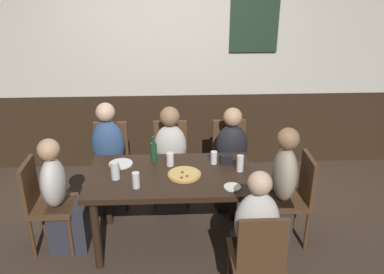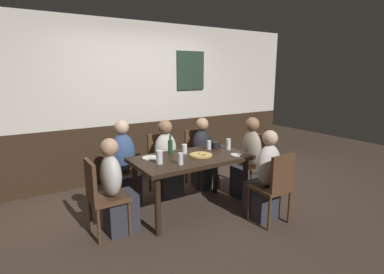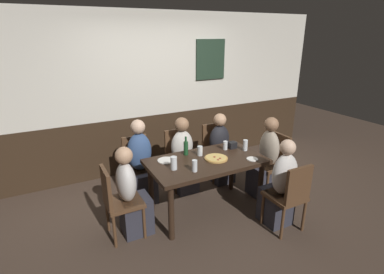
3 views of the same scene
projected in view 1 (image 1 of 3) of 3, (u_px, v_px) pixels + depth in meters
ground_plane at (172, 241)px, 4.01m from camera, size 12.00×12.00×0.00m
wall_back at (170, 66)px, 4.98m from camera, size 6.40×0.13×2.60m
dining_table at (170, 183)px, 3.74m from camera, size 1.48×0.81×0.74m
chair_left_far at (111, 158)px, 4.53m from camera, size 0.40×0.40×0.88m
chair_right_near at (258, 254)px, 3.08m from camera, size 0.40×0.40×0.88m
chair_head_west at (43, 200)px, 3.76m from camera, size 0.40×0.40×0.88m
chair_right_far at (230, 156)px, 4.58m from camera, size 0.40×0.40×0.88m
chair_mid_far at (171, 157)px, 4.56m from camera, size 0.40×0.40×0.88m
chair_head_east at (295, 194)px, 3.85m from camera, size 0.40×0.40×0.88m
person_left_far at (109, 165)px, 4.38m from camera, size 0.34×0.37×1.17m
person_right_near at (254, 243)px, 3.24m from camera, size 0.34×0.37×1.13m
person_head_west at (62, 203)px, 3.78m from camera, size 0.37×0.34×1.10m
person_right_far at (231, 165)px, 4.45m from camera, size 0.34×0.37×1.10m
person_mid_far at (171, 166)px, 4.42m from camera, size 0.34×0.37×1.12m
person_head_east at (278, 195)px, 3.85m from camera, size 0.37×0.34×1.16m
pizza at (184, 174)px, 3.67m from camera, size 0.30×0.30×0.03m
highball_clear at (240, 164)px, 3.73m from camera, size 0.06×0.06×0.15m
pint_glass_stout at (115, 172)px, 3.60m from camera, size 0.08×0.08×0.16m
pint_glass_amber at (136, 181)px, 3.47m from camera, size 0.06×0.06×0.14m
pint_glass_pale at (214, 158)px, 3.87m from camera, size 0.06×0.06×0.12m
tumbler_short at (170, 160)px, 3.83m from camera, size 0.07×0.07×0.13m
beer_bottle_green at (154, 151)px, 3.90m from camera, size 0.06×0.06×0.25m
plate_white_large at (121, 164)px, 3.87m from camera, size 0.22×0.22×0.01m
plate_white_small at (232, 187)px, 3.49m from camera, size 0.14×0.14×0.01m
condiment_caddy at (226, 159)px, 3.88m from camera, size 0.11×0.09×0.09m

